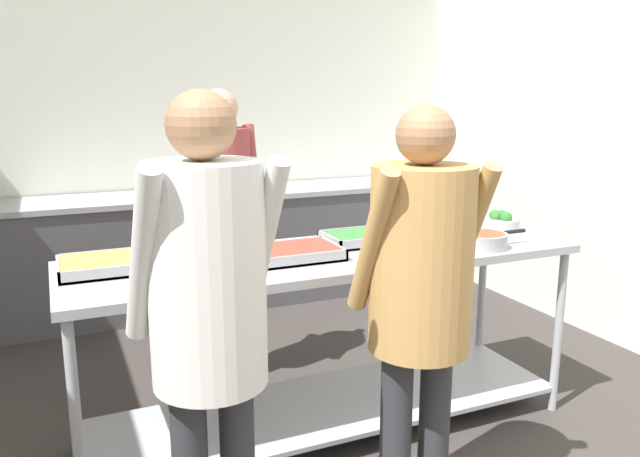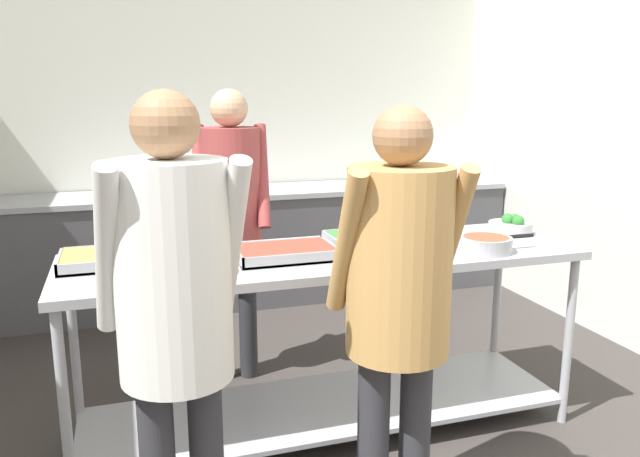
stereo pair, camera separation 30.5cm
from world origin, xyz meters
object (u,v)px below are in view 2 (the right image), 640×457
(serving_tray_vegetables, at_px, (285,253))
(guest_serving_right, at_px, (398,283))
(water_bottle, at_px, (229,178))
(cook_behind_counter, at_px, (232,204))
(guest_serving_left, at_px, (174,296))
(broccoli_bowl, at_px, (511,226))
(plate_stack, at_px, (206,268))
(serving_tray_greens, at_px, (112,258))
(sauce_pan, at_px, (486,244))
(serving_tray_roast, at_px, (372,238))

(serving_tray_vegetables, distance_m, guest_serving_right, 0.80)
(water_bottle, bearing_deg, cook_behind_counter, -98.92)
(guest_serving_left, distance_m, cook_behind_counter, 1.60)
(broccoli_bowl, bearing_deg, plate_stack, -171.22)
(water_bottle, bearing_deg, guest_serving_right, -87.70)
(serving_tray_greens, height_order, broccoli_bowl, broccoli_bowl)
(sauce_pan, bearing_deg, serving_tray_roast, 144.19)
(guest_serving_left, bearing_deg, water_bottle, 77.06)
(sauce_pan, distance_m, water_bottle, 2.48)
(cook_behind_counter, bearing_deg, guest_serving_right, -77.51)
(sauce_pan, bearing_deg, broccoli_bowl, 41.13)
(guest_serving_right, bearing_deg, cook_behind_counter, 102.49)
(water_bottle, bearing_deg, sauce_pan, -70.00)
(plate_stack, bearing_deg, broccoli_bowl, 8.78)
(serving_tray_roast, bearing_deg, guest_serving_right, -106.67)
(serving_tray_greens, height_order, serving_tray_roast, same)
(broccoli_bowl, bearing_deg, water_bottle, 120.44)
(serving_tray_roast, relative_size, water_bottle, 2.03)
(sauce_pan, height_order, water_bottle, water_bottle)
(serving_tray_roast, height_order, cook_behind_counter, cook_behind_counter)
(serving_tray_roast, relative_size, guest_serving_left, 0.27)
(serving_tray_greens, height_order, plate_stack, serving_tray_greens)
(sauce_pan, height_order, guest_serving_right, guest_serving_right)
(broccoli_bowl, relative_size, cook_behind_counter, 0.14)
(serving_tray_vegetables, relative_size, water_bottle, 2.05)
(plate_stack, xyz_separation_m, broccoli_bowl, (1.68, 0.26, 0.02))
(serving_tray_greens, xyz_separation_m, sauce_pan, (1.72, -0.32, 0.02))
(plate_stack, xyz_separation_m, serving_tray_roast, (0.88, 0.29, 0.00))
(cook_behind_counter, bearing_deg, guest_serving_left, -106.48)
(serving_tray_greens, xyz_separation_m, serving_tray_roast, (1.26, 0.01, -0.00))
(serving_tray_greens, bearing_deg, serving_tray_roast, 0.44)
(plate_stack, distance_m, sauce_pan, 1.34)
(sauce_pan, distance_m, broccoli_bowl, 0.46)
(serving_tray_vegetables, xyz_separation_m, guest_serving_left, (-0.57, -0.78, 0.09))
(guest_serving_left, bearing_deg, sauce_pan, 21.38)
(water_bottle, bearing_deg, serving_tray_vegetables, -92.81)
(serving_tray_roast, xyz_separation_m, cook_behind_counter, (-0.61, 0.61, 0.11))
(broccoli_bowl, bearing_deg, guest_serving_right, -140.78)
(serving_tray_greens, xyz_separation_m, broccoli_bowl, (2.06, -0.02, 0.02))
(guest_serving_left, height_order, guest_serving_right, guest_serving_left)
(serving_tray_roast, distance_m, guest_serving_left, 1.41)
(serving_tray_vegetables, xyz_separation_m, sauce_pan, (0.95, -0.18, 0.02))
(serving_tray_greens, distance_m, serving_tray_vegetables, 0.78)
(serving_tray_greens, distance_m, guest_serving_left, 0.94)
(broccoli_bowl, relative_size, water_bottle, 1.03)
(serving_tray_greens, relative_size, plate_stack, 1.90)
(guest_serving_left, bearing_deg, cook_behind_counter, 73.52)
(plate_stack, bearing_deg, guest_serving_left, -105.95)
(plate_stack, distance_m, guest_serving_left, 0.67)
(broccoli_bowl, distance_m, water_bottle, 2.36)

